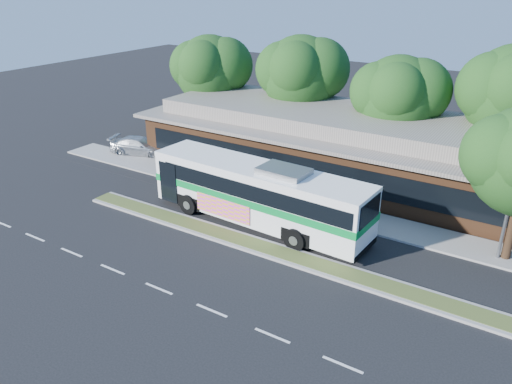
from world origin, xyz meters
TOP-DOWN VIEW (x-y plane):
  - ground at (0.00, 0.00)m, footprint 120.00×120.00m
  - median_strip at (0.00, 0.60)m, footprint 26.00×1.10m
  - sidewalk at (0.00, 6.40)m, footprint 44.00×2.60m
  - parking_lot at (-18.00, 10.00)m, footprint 14.00×12.00m
  - plaza_building at (0.00, 12.99)m, footprint 33.20×11.20m
  - tree_bg_a at (-14.58, 15.14)m, footprint 6.47×5.80m
  - tree_bg_b at (-6.57, 16.14)m, footprint 6.69×6.00m
  - tree_bg_c at (1.40, 15.13)m, footprint 6.24×5.60m
  - transit_bus at (-2.60, 2.96)m, footprint 13.41×3.61m
  - sedan at (-16.84, 8.03)m, footprint 5.16×3.33m

SIDE VIEW (x-z plane):
  - ground at x=0.00m, z-range 0.00..0.00m
  - parking_lot at x=-18.00m, z-range 0.00..0.01m
  - sidewalk at x=0.00m, z-range 0.00..0.12m
  - median_strip at x=0.00m, z-range 0.00..0.15m
  - sedan at x=-16.84m, z-range 0.00..1.39m
  - transit_bus at x=-2.60m, z-range 0.21..3.94m
  - plaza_building at x=0.00m, z-range -0.10..4.35m
  - tree_bg_c at x=1.40m, z-range 1.46..9.72m
  - tree_bg_a at x=-14.58m, z-range 1.55..10.18m
  - tree_bg_b at x=-6.57m, z-range 1.64..10.64m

